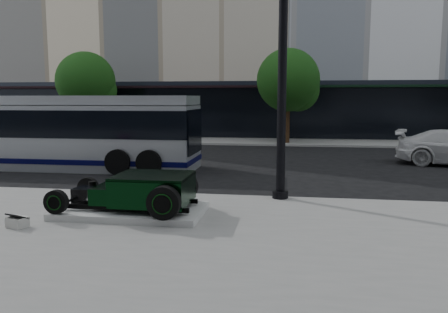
# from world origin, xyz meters

# --- Properties ---
(ground) EXTENTS (120.00, 120.00, 0.00)m
(ground) POSITION_xyz_m (0.00, 0.00, 0.00)
(ground) COLOR black
(ground) RESTS_ON ground
(sidewalk_far) EXTENTS (70.00, 4.00, 0.12)m
(sidewalk_far) POSITION_xyz_m (0.00, 14.00, 0.06)
(sidewalk_far) COLOR gray
(sidewalk_far) RESTS_ON ground
(street_trees) EXTENTS (29.80, 3.80, 5.70)m
(street_trees) POSITION_xyz_m (1.15, 13.07, 3.77)
(street_trees) COLOR black
(street_trees) RESTS_ON sidewalk_far
(display_plinth) EXTENTS (3.40, 1.80, 0.15)m
(display_plinth) POSITION_xyz_m (-2.46, -4.40, 0.20)
(display_plinth) COLOR silver
(display_plinth) RESTS_ON sidewalk_near
(hot_rod) EXTENTS (3.22, 2.00, 0.81)m
(hot_rod) POSITION_xyz_m (-2.13, -4.40, 0.70)
(hot_rod) COLOR black
(hot_rod) RESTS_ON display_plinth
(info_plaque) EXTENTS (0.47, 0.40, 0.31)m
(info_plaque) POSITION_xyz_m (-4.46, -5.79, 0.24)
(info_plaque) COLOR silver
(info_plaque) RESTS_ON sidewalk_near
(lamppost) EXTENTS (0.43, 0.43, 7.87)m
(lamppost) POSITION_xyz_m (0.97, -2.21, 3.76)
(lamppost) COLOR black
(lamppost) RESTS_ON sidewalk_near
(transit_bus) EXTENTS (12.12, 2.88, 2.92)m
(transit_bus) POSITION_xyz_m (-8.48, 2.53, 1.49)
(transit_bus) COLOR #AFB3B9
(transit_bus) RESTS_ON ground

